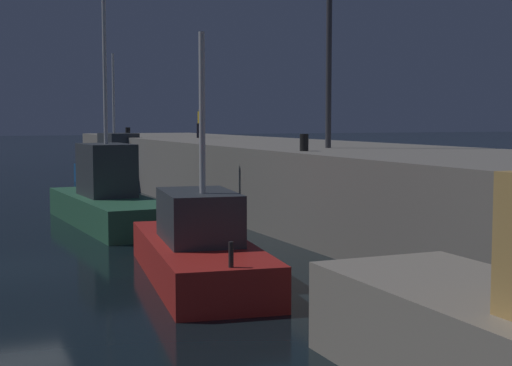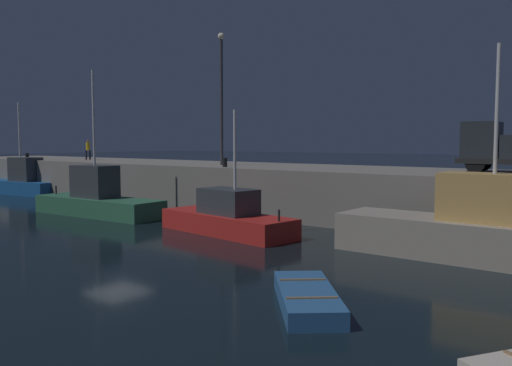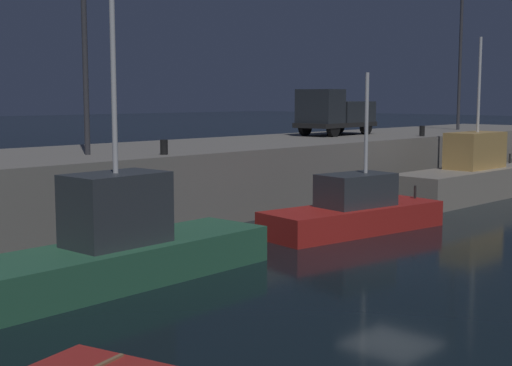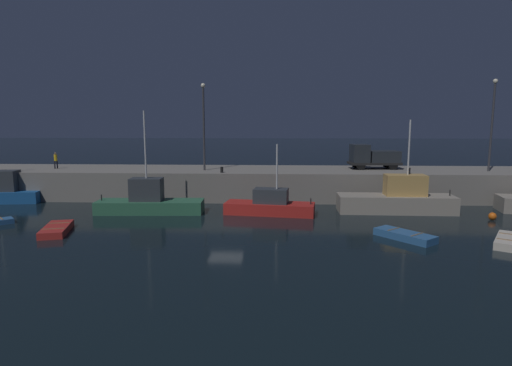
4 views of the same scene
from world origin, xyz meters
TOP-DOWN VIEW (x-y plane):
  - ground_plane at (0.00, 0.00)m, footprint 320.00×320.00m
  - pier_quay at (0.00, 12.06)m, footprint 67.36×7.91m
  - fishing_trawler_red at (3.22, 3.82)m, footprint 7.55×3.30m
  - fishing_boat_orange at (-6.84, 3.92)m, footprint 8.88×2.87m
  - fishing_trawler_green at (-22.31, 7.76)m, footprint 8.29×3.11m
  - lamp_post_west at (-3.33, 10.96)m, footprint 0.44×0.44m
  - dockworker at (-18.67, 11.63)m, footprint 0.39×0.42m
  - bollard_west at (-1.37, 9.00)m, footprint 0.28×0.28m
  - bollard_central at (-22.95, 8.69)m, footprint 0.28×0.28m

SIDE VIEW (x-z plane):
  - ground_plane at x=0.00m, z-range 0.00..0.00m
  - fishing_trawler_red at x=3.22m, z-range -2.13..3.63m
  - fishing_boat_orange at x=-6.84m, z-range -3.30..5.13m
  - fishing_trawler_green at x=-22.31m, z-range -2.76..4.72m
  - pier_quay at x=0.00m, z-range 0.00..2.79m
  - bollard_central at x=-22.95m, z-range 2.79..3.33m
  - bollard_west at x=-1.37m, z-range 2.79..3.34m
  - dockworker at x=-18.67m, z-range 2.91..4.55m
  - lamp_post_west at x=-3.33m, z-range 3.47..11.87m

